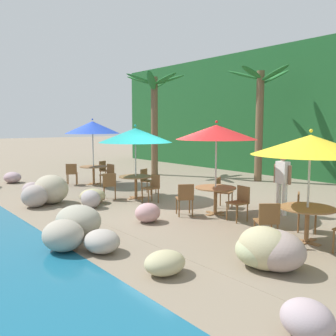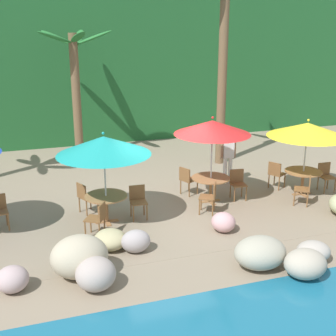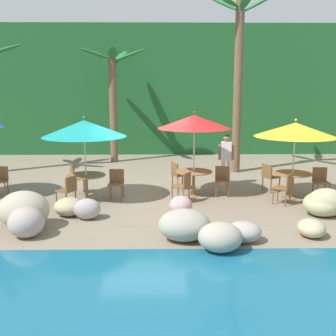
{
  "view_description": "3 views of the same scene",
  "coord_description": "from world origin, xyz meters",
  "px_view_note": "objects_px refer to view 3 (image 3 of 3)",
  "views": [
    {
      "loc": [
        8.27,
        -6.87,
        2.4
      ],
      "look_at": [
        -0.45,
        0.17,
        1.09
      ],
      "focal_mm": 39.51,
      "sensor_mm": 36.0,
      "label": 1
    },
    {
      "loc": [
        -3.49,
        -10.94,
        4.92
      ],
      "look_at": [
        0.05,
        -0.18,
        1.3
      ],
      "focal_mm": 48.22,
      "sensor_mm": 36.0,
      "label": 2
    },
    {
      "loc": [
        0.51,
        -12.08,
        3.27
      ],
      "look_at": [
        0.7,
        -0.13,
        0.91
      ],
      "focal_mm": 45.34,
      "sensor_mm": 36.0,
      "label": 3
    }
  ],
  "objects_px": {
    "chair_teal_seaward": "(116,182)",
    "umbrella_yellow": "(295,130)",
    "chair_teal_left": "(68,189)",
    "umbrella_red": "(194,122)",
    "chair_blue_seaward": "(0,179)",
    "dining_table_teal": "(86,179)",
    "chair_teal_inland": "(76,177)",
    "chair_red_seaward": "(222,178)",
    "chair_yellow_left": "(285,187)",
    "palm_tree_second": "(113,87)",
    "chair_yellow_inland": "(269,176)",
    "dining_table_yellow": "(293,177)",
    "palm_tree_third": "(238,57)",
    "chair_yellow_seaward": "(320,180)",
    "dining_table_red": "(194,175)",
    "umbrella_teal": "(84,128)",
    "chair_red_inland": "(178,174)",
    "waiter_in_white": "(226,155)",
    "chair_red_left": "(184,185)"
  },
  "relations": [
    {
      "from": "chair_red_seaward",
      "to": "dining_table_yellow",
      "type": "xyz_separation_m",
      "value": [
        2.01,
        -0.31,
        0.1
      ]
    },
    {
      "from": "umbrella_yellow",
      "to": "palm_tree_third",
      "type": "distance_m",
      "value": 4.55
    },
    {
      "from": "chair_yellow_seaward",
      "to": "palm_tree_second",
      "type": "bearing_deg",
      "value": 138.33
    },
    {
      "from": "chair_teal_left",
      "to": "umbrella_red",
      "type": "relative_size",
      "value": 0.35
    },
    {
      "from": "chair_blue_seaward",
      "to": "dining_table_teal",
      "type": "xyz_separation_m",
      "value": [
        2.63,
        -0.49,
        0.1
      ]
    },
    {
      "from": "chair_blue_seaward",
      "to": "dining_table_teal",
      "type": "distance_m",
      "value": 2.68
    },
    {
      "from": "umbrella_yellow",
      "to": "dining_table_red",
      "type": "bearing_deg",
      "value": 173.75
    },
    {
      "from": "chair_blue_seaward",
      "to": "chair_teal_left",
      "type": "relative_size",
      "value": 1.0
    },
    {
      "from": "chair_teal_left",
      "to": "dining_table_yellow",
      "type": "height_order",
      "value": "chair_teal_left"
    },
    {
      "from": "dining_table_red",
      "to": "chair_yellow_inland",
      "type": "bearing_deg",
      "value": 9.04
    },
    {
      "from": "umbrella_yellow",
      "to": "chair_yellow_seaward",
      "type": "distance_m",
      "value": 1.72
    },
    {
      "from": "chair_teal_left",
      "to": "chair_red_inland",
      "type": "height_order",
      "value": "same"
    },
    {
      "from": "chair_yellow_left",
      "to": "palm_tree_second",
      "type": "distance_m",
      "value": 9.08
    },
    {
      "from": "chair_teal_inland",
      "to": "chair_teal_left",
      "type": "xyz_separation_m",
      "value": [
        0.08,
        -1.52,
        0.0
      ]
    },
    {
      "from": "chair_red_inland",
      "to": "umbrella_yellow",
      "type": "bearing_deg",
      "value": -17.39
    },
    {
      "from": "chair_red_inland",
      "to": "umbrella_yellow",
      "type": "height_order",
      "value": "umbrella_yellow"
    },
    {
      "from": "chair_red_seaward",
      "to": "waiter_in_white",
      "type": "distance_m",
      "value": 1.44
    },
    {
      "from": "chair_teal_left",
      "to": "chair_red_seaward",
      "type": "bearing_deg",
      "value": 16.03
    },
    {
      "from": "dining_table_red",
      "to": "chair_red_seaward",
      "type": "height_order",
      "value": "chair_red_seaward"
    },
    {
      "from": "chair_teal_seaward",
      "to": "palm_tree_third",
      "type": "xyz_separation_m",
      "value": [
        4.11,
        3.92,
        3.75
      ]
    },
    {
      "from": "chair_yellow_seaward",
      "to": "chair_yellow_inland",
      "type": "xyz_separation_m",
      "value": [
        -1.36,
        0.62,
        0.0
      ]
    },
    {
      "from": "chair_teal_inland",
      "to": "chair_red_seaward",
      "type": "relative_size",
      "value": 1.0
    },
    {
      "from": "chair_teal_inland",
      "to": "palm_tree_third",
      "type": "relative_size",
      "value": 0.13
    },
    {
      "from": "umbrella_teal",
      "to": "umbrella_yellow",
      "type": "relative_size",
      "value": 1.03
    },
    {
      "from": "chair_teal_seaward",
      "to": "umbrella_yellow",
      "type": "bearing_deg",
      "value": 1.17
    },
    {
      "from": "dining_table_teal",
      "to": "dining_table_yellow",
      "type": "relative_size",
      "value": 1.0
    },
    {
      "from": "dining_table_red",
      "to": "chair_teal_left",
      "type": "bearing_deg",
      "value": -160.19
    },
    {
      "from": "dining_table_teal",
      "to": "palm_tree_third",
      "type": "distance_m",
      "value": 7.33
    },
    {
      "from": "chair_teal_seaward",
      "to": "chair_yellow_inland",
      "type": "xyz_separation_m",
      "value": [
        4.63,
        0.8,
        0.0
      ]
    },
    {
      "from": "chair_teal_left",
      "to": "chair_red_left",
      "type": "bearing_deg",
      "value": 8.48
    },
    {
      "from": "dining_table_teal",
      "to": "dining_table_red",
      "type": "relative_size",
      "value": 1.0
    },
    {
      "from": "chair_red_seaward",
      "to": "chair_yellow_inland",
      "type": "relative_size",
      "value": 1.0
    },
    {
      "from": "dining_table_red",
      "to": "umbrella_red",
      "type": "bearing_deg",
      "value": -14.04
    },
    {
      "from": "chair_yellow_inland",
      "to": "chair_yellow_left",
      "type": "relative_size",
      "value": 1.0
    },
    {
      "from": "dining_table_red",
      "to": "chair_red_left",
      "type": "bearing_deg",
      "value": -113.63
    },
    {
      "from": "dining_table_yellow",
      "to": "palm_tree_second",
      "type": "distance_m",
      "value": 8.79
    },
    {
      "from": "dining_table_red",
      "to": "dining_table_yellow",
      "type": "height_order",
      "value": "same"
    },
    {
      "from": "umbrella_red",
      "to": "dining_table_red",
      "type": "distance_m",
      "value": 1.59
    },
    {
      "from": "chair_red_seaward",
      "to": "palm_tree_third",
      "type": "bearing_deg",
      "value": 74.23
    },
    {
      "from": "chair_teal_inland",
      "to": "waiter_in_white",
      "type": "relative_size",
      "value": 0.51
    },
    {
      "from": "chair_teal_left",
      "to": "dining_table_yellow",
      "type": "distance_m",
      "value": 6.4
    },
    {
      "from": "chair_blue_seaward",
      "to": "chair_red_seaward",
      "type": "xyz_separation_m",
      "value": [
        6.6,
        -0.02,
        0.0
      ]
    },
    {
      "from": "chair_red_inland",
      "to": "palm_tree_second",
      "type": "relative_size",
      "value": 0.18
    },
    {
      "from": "chair_yellow_left",
      "to": "chair_red_inland",
      "type": "bearing_deg",
      "value": 148.39
    },
    {
      "from": "umbrella_red",
      "to": "palm_tree_second",
      "type": "relative_size",
      "value": 0.53
    },
    {
      "from": "dining_table_teal",
      "to": "umbrella_yellow",
      "type": "relative_size",
      "value": 0.47
    },
    {
      "from": "chair_yellow_inland",
      "to": "palm_tree_second",
      "type": "relative_size",
      "value": 0.18
    },
    {
      "from": "umbrella_red",
      "to": "dining_table_yellow",
      "type": "height_order",
      "value": "umbrella_red"
    },
    {
      "from": "umbrella_teal",
      "to": "chair_yellow_inland",
      "type": "relative_size",
      "value": 2.77
    },
    {
      "from": "chair_yellow_seaward",
      "to": "palm_tree_third",
      "type": "relative_size",
      "value": 0.13
    }
  ]
}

